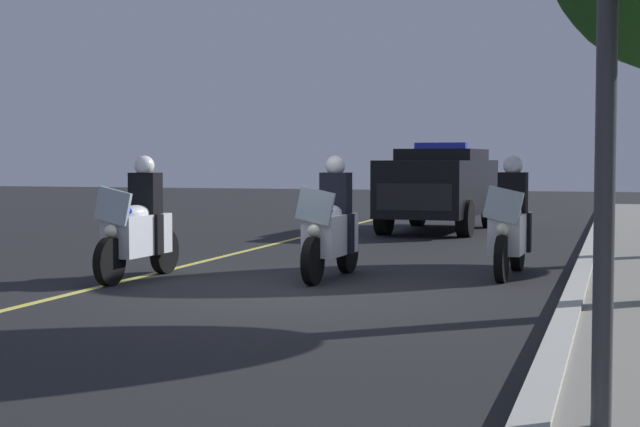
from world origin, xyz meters
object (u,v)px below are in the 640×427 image
object	(u,v)px
police_motorcycle_trailing	(510,227)
police_motorcycle_lead_left	(139,229)
police_suv	(440,185)
police_motorcycle_lead_right	(331,229)

from	to	relation	value
police_motorcycle_trailing	police_motorcycle_lead_left	bearing A→B (deg)	-69.24
police_motorcycle_trailing	police_suv	xyz separation A→B (m)	(-8.42, -2.51, 0.37)
police_motorcycle_lead_left	police_suv	world-z (taller)	police_suv
police_motorcycle_lead_left	police_suv	size ratio (longest dim) A/B	0.43
police_motorcycle_lead_right	police_motorcycle_lead_left	bearing A→B (deg)	-71.24
police_motorcycle_trailing	police_suv	distance (m)	8.80
police_motorcycle_lead_right	police_suv	distance (m)	9.43
police_motorcycle_lead_right	police_motorcycle_trailing	xyz separation A→B (m)	(-1.00, 2.36, 0.00)
police_motorcycle_lead_left	police_motorcycle_lead_right	size ratio (longest dim) A/B	1.00
police_motorcycle_lead_left	police_motorcycle_lead_right	world-z (taller)	same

